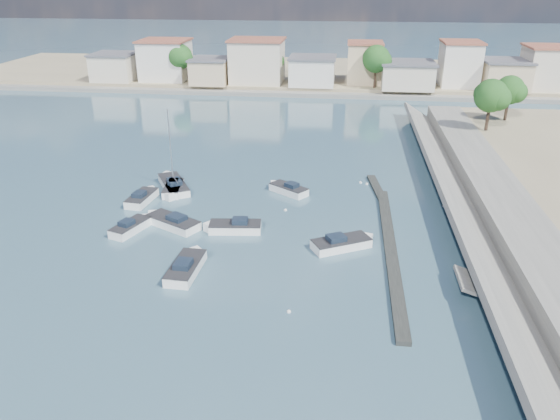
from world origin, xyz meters
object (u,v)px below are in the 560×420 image
motorboat_a (187,267)px  motorboat_b (143,198)px  motorboat_e (132,227)px  sailboat (173,184)px  motorboat_g (173,190)px  motorboat_f (287,189)px  motorboat_c (171,222)px  motorboat_d (232,227)px  motorboat_h (344,243)px

motorboat_a → motorboat_b: size_ratio=1.13×
motorboat_e → sailboat: 10.95m
motorboat_g → motorboat_f: bearing=7.5°
motorboat_e → sailboat: bearing=87.3°
motorboat_a → motorboat_b: bearing=122.2°
motorboat_f → sailboat: (-12.59, -0.04, 0.03)m
sailboat → motorboat_b: bearing=-115.6°
motorboat_f → motorboat_c: bearing=-136.1°
motorboat_b → motorboat_a: bearing=-57.8°
motorboat_a → sailboat: 18.63m
motorboat_d → motorboat_f: same height
motorboat_h → motorboat_f: bearing=117.3°
motorboat_a → motorboat_b: (-8.44, 13.39, -0.00)m
motorboat_a → motorboat_h: 13.48m
motorboat_f → motorboat_g: same height
motorboat_b → motorboat_h: size_ratio=0.93×
motorboat_b → motorboat_f: size_ratio=1.14×
motorboat_e → motorboat_b: bearing=101.9°
motorboat_a → motorboat_g: bearing=110.7°
motorboat_a → motorboat_h: bearing=24.0°
motorboat_e → sailboat: (0.51, 10.93, 0.03)m
motorboat_c → motorboat_e: 3.52m
motorboat_c → motorboat_d: (5.93, -0.49, -0.00)m
motorboat_a → motorboat_e: size_ratio=1.23×
motorboat_h → sailboat: 22.29m
motorboat_c → motorboat_d: same height
motorboat_g → motorboat_d: bearing=-45.9°
motorboat_b → motorboat_g: size_ratio=1.01×
motorboat_b → motorboat_h: 22.21m
motorboat_h → motorboat_c: bearing=171.2°
motorboat_e → sailboat: size_ratio=0.52×
motorboat_f → motorboat_h: (6.21, -12.02, 0.00)m
motorboat_a → motorboat_h: same height
motorboat_d → motorboat_e: 9.19m
motorboat_c → motorboat_g: (-2.22, 7.94, 0.00)m
motorboat_h → motorboat_b: bearing=159.1°
motorboat_d → motorboat_f: (3.96, 10.01, 0.00)m
motorboat_f → sailboat: sailboat is taller
motorboat_f → motorboat_b: bearing=-164.2°
motorboat_a → motorboat_f: (6.11, 17.51, -0.00)m
motorboat_e → motorboat_f: bearing=39.9°
motorboat_e → motorboat_g: 9.43m
motorboat_d → sailboat: 13.19m
motorboat_c → sailboat: size_ratio=0.64×
motorboat_g → motorboat_c: bearing=-74.4°
motorboat_e → motorboat_g: (0.99, 9.38, 0.00)m
motorboat_e → motorboat_a: bearing=-43.1°
motorboat_e → motorboat_f: size_ratio=1.05×
motorboat_e → motorboat_h: 19.34m
motorboat_h → sailboat: sailboat is taller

